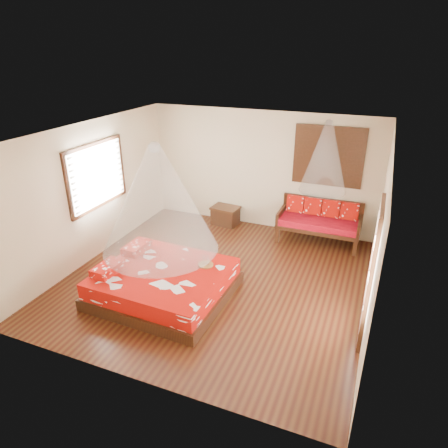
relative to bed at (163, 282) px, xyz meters
The scene contains 10 objects.
room 1.58m from the bed, 51.37° to the left, with size 5.54×5.54×2.84m.
bed is the anchor object (origin of this frame).
daybed 3.92m from the bed, 55.75° to the left, with size 1.82×0.81×0.95m.
storage_chest 3.30m from the bed, 92.01° to the left, with size 0.71×0.55×0.46m.
shutter_panel 4.50m from the bed, 58.32° to the left, with size 1.52×0.06×1.32m.
window_left 2.71m from the bed, 152.66° to the left, with size 0.10×1.74×1.34m.
glazed_door 3.50m from the bed, ahead, with size 0.08×1.02×2.16m.
wine_tray 0.84m from the bed, 35.23° to the left, with size 0.28×0.28×0.22m.
mosquito_net_main 1.60m from the bed, ahead, with size 1.94×1.94×1.80m, color white.
mosquito_net_daybed 4.18m from the bed, 54.62° to the left, with size 0.99×0.99×1.50m, color white.
Camera 1 is at (2.60, -6.06, 4.15)m, focal length 32.00 mm.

